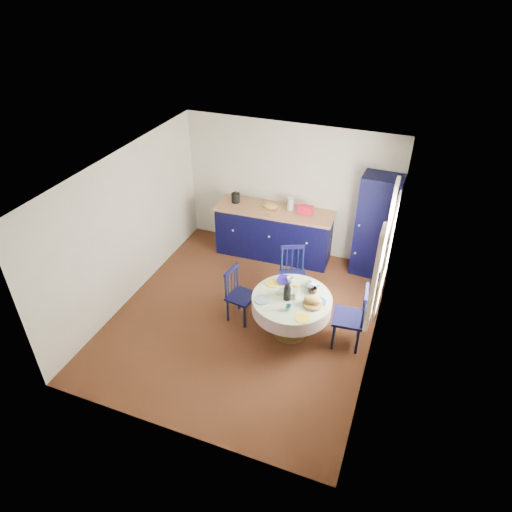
% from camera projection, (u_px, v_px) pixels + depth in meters
% --- Properties ---
extents(floor, '(4.50, 4.50, 0.00)m').
position_uv_depth(floor, '(244.00, 317.00, 7.35)').
color(floor, black).
rests_on(floor, ground).
extents(ceiling, '(4.50, 4.50, 0.00)m').
position_uv_depth(ceiling, '(242.00, 173.00, 5.96)').
color(ceiling, white).
rests_on(ceiling, wall_back).
extents(wall_back, '(4.00, 0.02, 2.50)m').
position_uv_depth(wall_back, '(289.00, 189.00, 8.40)').
color(wall_back, silver).
rests_on(wall_back, floor).
extents(wall_left, '(0.02, 4.50, 2.50)m').
position_uv_depth(wall_left, '(127.00, 228.00, 7.24)').
color(wall_left, silver).
rests_on(wall_left, floor).
extents(wall_right, '(0.02, 4.50, 2.50)m').
position_uv_depth(wall_right, '(382.00, 282.00, 6.06)').
color(wall_right, silver).
rests_on(wall_right, floor).
extents(window, '(0.10, 1.74, 1.45)m').
position_uv_depth(window, '(385.00, 252.00, 6.16)').
color(window, white).
rests_on(window, wall_right).
extents(kitchen_counter, '(2.21, 0.77, 1.22)m').
position_uv_depth(kitchen_counter, '(274.00, 232.00, 8.59)').
color(kitchen_counter, black).
rests_on(kitchen_counter, floor).
extents(pantry_cabinet, '(0.68, 0.50, 1.88)m').
position_uv_depth(pantry_cabinet, '(376.00, 227.00, 7.89)').
color(pantry_cabinet, black).
rests_on(pantry_cabinet, floor).
extents(dining_table, '(1.17, 1.17, 0.99)m').
position_uv_depth(dining_table, '(292.00, 304.00, 6.71)').
color(dining_table, '#543F18').
rests_on(dining_table, floor).
extents(chair_left, '(0.45, 0.46, 0.91)m').
position_uv_depth(chair_left, '(239.00, 294.00, 7.10)').
color(chair_left, black).
rests_on(chair_left, floor).
extents(chair_far, '(0.56, 0.55, 0.96)m').
position_uv_depth(chair_far, '(293.00, 274.00, 7.49)').
color(chair_far, black).
rests_on(chair_far, floor).
extents(chair_right, '(0.48, 0.50, 1.02)m').
position_uv_depth(chair_right, '(352.00, 317.00, 6.58)').
color(chair_right, black).
rests_on(chair_right, floor).
extents(mug_a, '(0.11, 0.11, 0.09)m').
position_uv_depth(mug_a, '(282.00, 292.00, 6.69)').
color(mug_a, silver).
rests_on(mug_a, dining_table).
extents(mug_b, '(0.09, 0.09, 0.08)m').
position_uv_depth(mug_b, '(288.00, 308.00, 6.39)').
color(mug_b, '#2B6977').
rests_on(mug_b, dining_table).
extents(mug_c, '(0.13, 0.13, 0.11)m').
position_uv_depth(mug_c, '(313.00, 291.00, 6.69)').
color(mug_c, black).
rests_on(mug_c, dining_table).
extents(mug_d, '(0.11, 0.11, 0.10)m').
position_uv_depth(mug_d, '(290.00, 280.00, 6.91)').
color(mug_d, silver).
rests_on(mug_d, dining_table).
extents(cobalt_bowl, '(0.24, 0.24, 0.06)m').
position_uv_depth(cobalt_bowl, '(285.00, 281.00, 6.93)').
color(cobalt_bowl, navy).
rests_on(cobalt_bowl, dining_table).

